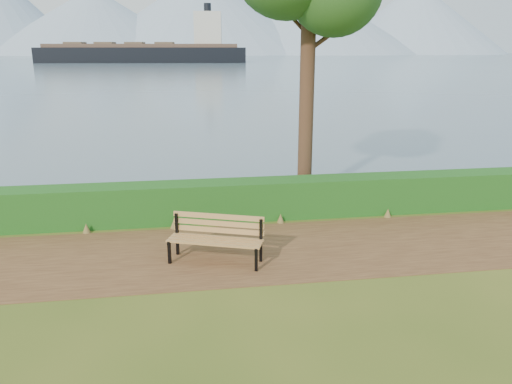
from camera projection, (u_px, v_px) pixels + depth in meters
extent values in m
plane|color=#3B5117|center=(226.00, 259.00, 10.63)|extent=(140.00, 140.00, 0.00)
cube|color=#4F2E1B|center=(225.00, 253.00, 10.91)|extent=(40.00, 3.40, 0.01)
cube|color=#144814|center=(216.00, 201.00, 12.96)|extent=(32.00, 0.85, 1.00)
cube|color=slate|center=(178.00, 57.00, 257.58)|extent=(700.00, 510.00, 0.00)
cone|color=#849AB1|center=(95.00, 21.00, 370.40)|extent=(160.00, 160.00, 48.00)
cone|color=#849AB1|center=(202.00, 13.00, 389.66)|extent=(190.00, 190.00, 62.00)
cone|color=#849AB1|center=(315.00, 22.00, 399.72)|extent=(170.00, 170.00, 50.00)
cone|color=#849AB1|center=(415.00, 18.00, 421.27)|extent=(150.00, 150.00, 58.00)
cone|color=#849AB1|center=(164.00, 32.00, 412.75)|extent=(120.00, 120.00, 35.00)
cone|color=#849AB1|center=(352.00, 30.00, 430.70)|extent=(130.00, 130.00, 40.00)
cube|color=black|center=(169.00, 253.00, 10.31)|extent=(0.07, 0.08, 0.49)
cube|color=black|center=(177.00, 234.00, 10.70)|extent=(0.07, 0.08, 0.94)
cube|color=black|center=(173.00, 239.00, 10.48)|extent=(0.25, 0.55, 0.05)
cube|color=black|center=(256.00, 260.00, 9.95)|extent=(0.07, 0.08, 0.49)
cube|color=black|center=(261.00, 241.00, 10.35)|extent=(0.07, 0.08, 0.94)
cube|color=black|center=(259.00, 246.00, 10.12)|extent=(0.25, 0.55, 0.05)
cube|color=#AB7742|center=(212.00, 244.00, 10.10)|extent=(1.88, 0.78, 0.04)
cube|color=#AB7742|center=(214.00, 242.00, 10.23)|extent=(1.88, 0.78, 0.04)
cube|color=#AB7742|center=(216.00, 239.00, 10.36)|extent=(1.88, 0.78, 0.04)
cube|color=#AB7742|center=(218.00, 237.00, 10.49)|extent=(1.88, 0.78, 0.04)
cube|color=#AB7742|center=(219.00, 230.00, 10.51)|extent=(1.86, 0.73, 0.11)
cube|color=#AB7742|center=(218.00, 223.00, 10.47)|extent=(1.86, 0.73, 0.11)
cube|color=#AB7742|center=(218.00, 216.00, 10.43)|extent=(1.86, 0.73, 0.11)
cylinder|color=#331D14|center=(307.00, 70.00, 13.87)|extent=(0.42, 0.42, 7.49)
cylinder|color=#331D14|center=(325.00, 38.00, 13.71)|extent=(1.09, 0.12, 0.82)
cylinder|color=#331D14|center=(293.00, 18.00, 13.54)|extent=(0.85, 0.39, 0.75)
cube|color=black|center=(143.00, 58.00, 158.58)|extent=(65.98, 17.10, 6.53)
cube|color=#503B30|center=(142.00, 46.00, 157.53)|extent=(60.68, 15.53, 1.12)
cube|color=beige|center=(208.00, 29.00, 157.07)|extent=(9.16, 8.54, 10.26)
cylinder|color=black|center=(207.00, 9.00, 155.40)|extent=(2.24, 2.24, 3.26)
cube|color=brown|center=(75.00, 43.00, 156.38)|extent=(6.21, 6.71, 0.75)
cube|color=brown|center=(105.00, 43.00, 156.80)|extent=(6.21, 6.71, 0.75)
cube|color=brown|center=(135.00, 43.00, 157.22)|extent=(6.21, 6.71, 0.75)
cube|color=brown|center=(165.00, 43.00, 157.64)|extent=(6.21, 6.71, 0.75)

